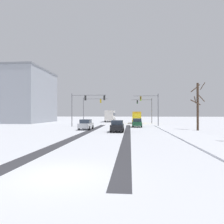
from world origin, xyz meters
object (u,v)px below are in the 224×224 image
at_px(traffic_signal_near_left, 84,103).
at_px(bus_oncoming, 110,115).
at_px(traffic_signal_far_left, 90,106).
at_px(traffic_signal_near_right, 151,104).
at_px(car_black_third, 117,126).
at_px(bare_tree_sidewalk_mid, 198,105).
at_px(car_dark_green_lead, 137,123).
at_px(box_truck_delivery, 137,117).
at_px(car_silver_second, 86,124).
at_px(traffic_signal_far_right, 146,106).

height_order(traffic_signal_near_left, bus_oncoming, traffic_signal_near_left).
relative_size(traffic_signal_far_left, bus_oncoming, 0.59).
bearing_deg(traffic_signal_near_right, car_black_third, -115.14).
distance_m(bus_oncoming, bare_tree_sidewalk_mid, 35.01).
distance_m(car_dark_green_lead, bare_tree_sidewalk_mid, 11.62).
height_order(car_black_third, bus_oncoming, bus_oncoming).
xyz_separation_m(traffic_signal_near_left, traffic_signal_near_right, (13.22, 2.21, -0.32)).
distance_m(box_truck_delivery, bare_tree_sidewalk_mid, 23.07).
bearing_deg(traffic_signal_far_left, traffic_signal_near_right, -29.33).
height_order(traffic_signal_far_left, box_truck_delivery, traffic_signal_far_left).
height_order(car_black_third, bare_tree_sidewalk_mid, bare_tree_sidewalk_mid).
bearing_deg(car_silver_second, bare_tree_sidewalk_mid, -0.27).
bearing_deg(bare_tree_sidewalk_mid, car_dark_green_lead, 142.02).
bearing_deg(bus_oncoming, bare_tree_sidewalk_mid, -62.25).
xyz_separation_m(traffic_signal_near_left, bare_tree_sidewalk_mid, (19.16, -7.20, -0.83)).
xyz_separation_m(car_black_third, bus_oncoming, (-4.31, 34.39, 1.18)).
bearing_deg(traffic_signal_far_left, box_truck_delivery, 19.90).
distance_m(car_dark_green_lead, car_silver_second, 10.79).
xyz_separation_m(traffic_signal_near_right, box_truck_delivery, (-2.48, 11.96, -2.73)).
relative_size(traffic_signal_far_right, car_dark_green_lead, 1.55).
relative_size(car_black_third, bus_oncoming, 0.37).
height_order(traffic_signal_far_left, traffic_signal_near_left, same).
height_order(car_dark_green_lead, car_black_third, same).
xyz_separation_m(traffic_signal_far_left, car_dark_green_lead, (11.01, -10.32, -3.62)).
bearing_deg(box_truck_delivery, car_black_third, -98.14).
bearing_deg(traffic_signal_far_right, traffic_signal_near_right, -89.45).
height_order(traffic_signal_near_right, car_dark_green_lead, traffic_signal_near_right).
distance_m(traffic_signal_near_right, car_dark_green_lead, 5.22).
xyz_separation_m(box_truck_delivery, bare_tree_sidewalk_mid, (8.42, -21.36, 2.22)).
xyz_separation_m(car_black_third, box_truck_delivery, (3.55, 24.81, 0.82)).
xyz_separation_m(car_dark_green_lead, car_silver_second, (-8.36, -6.82, 0.00)).
height_order(traffic_signal_near_left, car_silver_second, traffic_signal_near_left).
xyz_separation_m(car_black_third, bare_tree_sidewalk_mid, (11.97, 3.45, 3.03)).
relative_size(traffic_signal_far_left, box_truck_delivery, 0.87).
relative_size(traffic_signal_far_left, car_dark_green_lead, 1.55).
xyz_separation_m(car_dark_green_lead, car_black_third, (-3.13, -10.35, 0.00)).
relative_size(traffic_signal_near_right, box_truck_delivery, 0.87).
bearing_deg(traffic_signal_near_left, car_dark_green_lead, -1.64).
bearing_deg(traffic_signal_near_right, bus_oncoming, 115.64).
bearing_deg(traffic_signal_near_right, bare_tree_sidewalk_mid, -57.72).
bearing_deg(traffic_signal_near_left, traffic_signal_far_left, 93.93).
bearing_deg(traffic_signal_near_right, box_truck_delivery, 101.72).
height_order(car_dark_green_lead, car_silver_second, same).
relative_size(traffic_signal_near_left, box_truck_delivery, 0.92).
xyz_separation_m(traffic_signal_far_left, car_black_third, (7.88, -20.67, -3.62)).
xyz_separation_m(car_dark_green_lead, box_truck_delivery, (0.42, 14.46, 0.82)).
distance_m(traffic_signal_near_left, car_dark_green_lead, 11.03).
bearing_deg(car_dark_green_lead, bare_tree_sidewalk_mid, -37.98).
height_order(traffic_signal_near_left, car_black_third, traffic_signal_near_left).
distance_m(traffic_signal_near_left, box_truck_delivery, 18.04).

